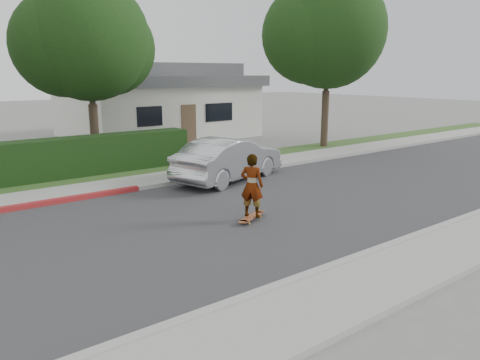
{
  "coord_description": "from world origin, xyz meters",
  "views": [
    {
      "loc": [
        -5.38,
        -9.72,
        3.78
      ],
      "look_at": [
        1.96,
        -0.16,
        1.0
      ],
      "focal_mm": 35.0,
      "sensor_mm": 36.0,
      "label": 1
    }
  ],
  "objects": [
    {
      "name": "ground",
      "position": [
        0.0,
        0.0,
        0.0
      ],
      "size": [
        120.0,
        120.0,
        0.0
      ],
      "primitive_type": "plane",
      "color": "slate",
      "rests_on": "ground"
    },
    {
      "name": "road",
      "position": [
        0.0,
        0.0,
        0.01
      ],
      "size": [
        60.0,
        8.0,
        0.01
      ],
      "primitive_type": "cube",
      "color": "#2D2D30",
      "rests_on": "ground"
    },
    {
      "name": "curb_near",
      "position": [
        0.0,
        -4.1,
        0.07
      ],
      "size": [
        60.0,
        0.2,
        0.15
      ],
      "primitive_type": "cube",
      "color": "#9E9E99",
      "rests_on": "ground"
    },
    {
      "name": "sidewalk_near",
      "position": [
        0.0,
        -5.0,
        0.06
      ],
      "size": [
        60.0,
        1.6,
        0.12
      ],
      "primitive_type": "cube",
      "color": "gray",
      "rests_on": "ground"
    },
    {
      "name": "curb_far",
      "position": [
        0.0,
        4.1,
        0.07
      ],
      "size": [
        60.0,
        0.2,
        0.15
      ],
      "primitive_type": "cube",
      "color": "#9E9E99",
      "rests_on": "ground"
    },
    {
      "name": "sidewalk_far",
      "position": [
        0.0,
        5.0,
        0.06
      ],
      "size": [
        60.0,
        1.6,
        0.12
      ],
      "primitive_type": "cube",
      "color": "gray",
      "rests_on": "ground"
    },
    {
      "name": "planting_strip",
      "position": [
        0.0,
        6.6,
        0.05
      ],
      "size": [
        60.0,
        1.6,
        0.1
      ],
      "primitive_type": "cube",
      "color": "#2D4C1E",
      "rests_on": "ground"
    },
    {
      "name": "tree_center",
      "position": [
        1.49,
        9.19,
        4.9
      ],
      "size": [
        5.66,
        4.84,
        7.44
      ],
      "color": "#33261C",
      "rests_on": "ground"
    },
    {
      "name": "tree_right",
      "position": [
        12.49,
        6.69,
        5.63
      ],
      "size": [
        6.32,
        5.6,
        8.56
      ],
      "color": "#33261C",
      "rests_on": "ground"
    },
    {
      "name": "house",
      "position": [
        8.0,
        16.0,
        2.1
      ],
      "size": [
        10.6,
        8.6,
        4.3
      ],
      "color": "beige",
      "rests_on": "ground"
    },
    {
      "name": "skateboard",
      "position": [
        1.96,
        -0.66,
        0.11
      ],
      "size": [
        1.21,
        0.72,
        0.11
      ],
      "rotation": [
        0.0,
        0.0,
        0.42
      ],
      "color": "#AF7430",
      "rests_on": "ground"
    },
    {
      "name": "skateboarder",
      "position": [
        1.96,
        -0.66,
        0.95
      ],
      "size": [
        0.66,
        0.72,
        1.65
      ],
      "primitive_type": "imported",
      "rotation": [
        0.0,
        0.0,
        2.17
      ],
      "color": "white",
      "rests_on": "skateboard"
    },
    {
      "name": "car_silver",
      "position": [
        4.28,
        3.5,
        0.77
      ],
      "size": [
        4.95,
        2.95,
        1.54
      ],
      "primitive_type": "imported",
      "rotation": [
        0.0,
        0.0,
        1.87
      ],
      "color": "silver",
      "rests_on": "ground"
    }
  ]
}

